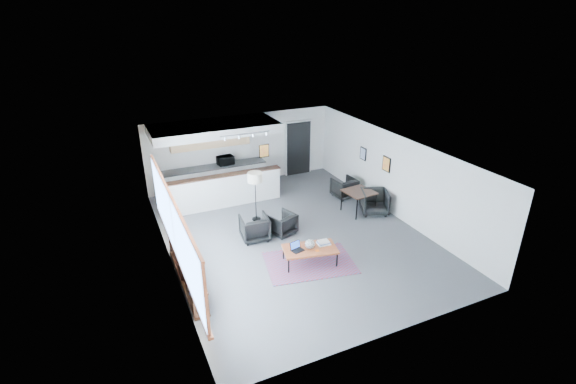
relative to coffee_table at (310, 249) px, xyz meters
name	(u,v)px	position (x,y,z in m)	size (l,w,h in m)	color
room	(293,194)	(0.23, 1.51, 0.89)	(7.02, 9.02, 2.62)	#4B4B4E
window	(174,229)	(-3.23, 0.61, 1.04)	(0.10, 5.95, 1.66)	#8CBFFF
console	(187,271)	(-3.07, 0.46, -0.09)	(0.35, 3.00, 0.80)	#341C12
kitchenette	(216,158)	(-0.97, 5.22, 0.96)	(4.20, 1.96, 2.60)	white
doorway	(298,148)	(2.53, 5.93, 0.66)	(1.10, 0.12, 2.15)	black
track_light	(246,135)	(-0.36, 3.71, 2.11)	(1.60, 0.07, 0.15)	silver
wall_art_lower	(386,164)	(3.70, 1.91, 1.14)	(0.03, 0.38, 0.48)	black
wall_art_upper	(363,154)	(3.70, 3.21, 1.09)	(0.03, 0.34, 0.44)	black
kilim_rug	(310,263)	(0.00, 0.00, -0.41)	(2.51, 1.94, 0.01)	#582F48
coffee_table	(310,249)	(0.00, 0.00, 0.00)	(1.50, 1.01, 0.45)	brown
laptop	(296,248)	(-0.35, 0.08, 0.10)	(0.35, 0.31, 0.22)	black
ceramic_pot	(310,244)	(-0.01, 0.00, 0.16)	(0.25, 0.25, 0.25)	gray
book_stack	(324,242)	(0.41, 0.03, 0.08)	(0.35, 0.29, 0.10)	silver
coaster	(317,251)	(0.11, -0.19, 0.04)	(0.10, 0.10, 0.01)	#E5590C
armchair_left	(254,227)	(-0.86, 1.77, -0.02)	(0.76, 0.72, 0.79)	black
armchair_right	(282,223)	(-0.02, 1.73, -0.06)	(0.68, 0.64, 0.70)	black
floor_lamp	(255,179)	(-0.40, 2.89, 0.95)	(0.53, 0.53, 1.57)	black
dining_table	(359,193)	(2.80, 1.99, 0.26)	(0.96, 0.96, 0.74)	#341C12
dining_chair_near	(374,203)	(3.23, 1.73, -0.05)	(0.70, 0.65, 0.72)	black
dining_chair_far	(344,188)	(3.01, 3.20, -0.09)	(0.63, 0.59, 0.65)	black
microwave	(225,159)	(-0.51, 5.66, 0.71)	(0.57, 0.32, 0.39)	black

